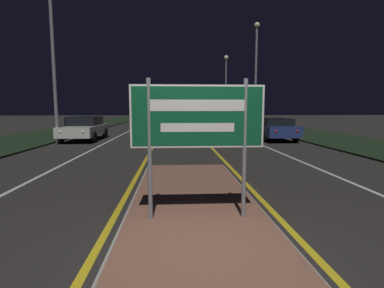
{
  "coord_description": "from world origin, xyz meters",
  "views": [
    {
      "loc": [
        -0.38,
        -3.6,
        1.92
      ],
      "look_at": [
        0.0,
        2.71,
        1.16
      ],
      "focal_mm": 28.0,
      "sensor_mm": 36.0,
      "label": 1
    }
  ],
  "objects": [
    {
      "name": "lane_line_white_left",
      "position": [
        -4.2,
        25.0,
        0.0
      ],
      "size": [
        0.12,
        70.0,
        0.01
      ],
      "color": "silver",
      "rests_on": "ground_plane"
    },
    {
      "name": "car_receding_2",
      "position": [
        2.64,
        36.33,
        0.8
      ],
      "size": [
        2.0,
        4.48,
        1.5
      ],
      "color": "#4C514C",
      "rests_on": "ground_plane"
    },
    {
      "name": "highway_sign",
      "position": [
        0.0,
        1.2,
        1.7
      ],
      "size": [
        2.15,
        0.07,
        2.29
      ],
      "color": "gray",
      "rests_on": "median_island"
    },
    {
      "name": "streetlight_right_far",
      "position": [
        6.42,
        35.9,
        5.98
      ],
      "size": [
        0.58,
        0.58,
        8.75
      ],
      "color": "gray",
      "rests_on": "ground_plane"
    },
    {
      "name": "centre_line_yellow_left",
      "position": [
        -1.45,
        25.0,
        0.0
      ],
      "size": [
        0.12,
        70.0,
        0.01
      ],
      "color": "gold",
      "rests_on": "ground_plane"
    },
    {
      "name": "ground_plane",
      "position": [
        0.0,
        0.0,
        0.0
      ],
      "size": [
        160.0,
        160.0,
        0.0
      ],
      "primitive_type": "plane",
      "color": "#282623"
    },
    {
      "name": "edge_line_white_left",
      "position": [
        -7.2,
        25.0,
        0.0
      ],
      "size": [
        0.1,
        70.0,
        0.01
      ],
      "color": "silver",
      "rests_on": "ground_plane"
    },
    {
      "name": "verge_right",
      "position": [
        9.5,
        20.0,
        0.04
      ],
      "size": [
        5.0,
        100.0,
        0.08
      ],
      "color": "black",
      "rests_on": "ground_plane"
    },
    {
      "name": "car_approaching_0",
      "position": [
        -5.78,
        14.76,
        0.74
      ],
      "size": [
        2.02,
        4.51,
        1.41
      ],
      "color": "silver",
      "rests_on": "ground_plane"
    },
    {
      "name": "edge_line_white_right",
      "position": [
        7.2,
        25.0,
        0.0
      ],
      "size": [
        0.1,
        70.0,
        0.01
      ],
      "color": "silver",
      "rests_on": "ground_plane"
    },
    {
      "name": "centre_line_yellow_right",
      "position": [
        1.45,
        25.0,
        0.0
      ],
      "size": [
        0.12,
        70.0,
        0.01
      ],
      "color": "gold",
      "rests_on": "ground_plane"
    },
    {
      "name": "median_island",
      "position": [
        0.0,
        1.21,
        0.04
      ],
      "size": [
        2.51,
        9.51,
        0.1
      ],
      "color": "#999993",
      "rests_on": "ground_plane"
    },
    {
      "name": "streetlight_right_near",
      "position": [
        6.24,
        20.73,
        5.28
      ],
      "size": [
        0.45,
        0.45,
        8.71
      ],
      "color": "gray",
      "rests_on": "ground_plane"
    },
    {
      "name": "streetlight_left_near",
      "position": [
        -6.69,
        12.91,
        6.81
      ],
      "size": [
        0.53,
        0.53,
        10.76
      ],
      "color": "gray",
      "rests_on": "ground_plane"
    },
    {
      "name": "verge_left",
      "position": [
        -9.5,
        20.0,
        0.04
      ],
      "size": [
        5.0,
        100.0,
        0.08
      ],
      "color": "black",
      "rests_on": "ground_plane"
    },
    {
      "name": "car_receding_1",
      "position": [
        2.71,
        27.9,
        0.79
      ],
      "size": [
        2.02,
        4.45,
        1.51
      ],
      "color": "black",
      "rests_on": "ground_plane"
    },
    {
      "name": "lane_line_white_right",
      "position": [
        4.2,
        25.0,
        0.0
      ],
      "size": [
        0.12,
        70.0,
        0.01
      ],
      "color": "silver",
      "rests_on": "ground_plane"
    },
    {
      "name": "car_receding_0",
      "position": [
        5.68,
        14.39,
        0.71
      ],
      "size": [
        1.99,
        4.63,
        1.32
      ],
      "color": "navy",
      "rests_on": "ground_plane"
    }
  ]
}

